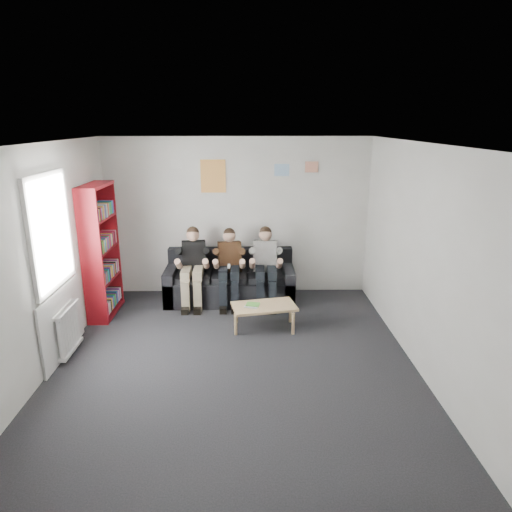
{
  "coord_description": "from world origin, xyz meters",
  "views": [
    {
      "loc": [
        0.17,
        -5.22,
        2.94
      ],
      "look_at": [
        0.3,
        1.3,
        1.0
      ],
      "focal_mm": 32.0,
      "sensor_mm": 36.0,
      "label": 1
    }
  ],
  "objects": [
    {
      "name": "radiator",
      "position": [
        -2.15,
        0.2,
        0.35
      ],
      "size": [
        0.1,
        0.64,
        0.6
      ],
      "color": "white",
      "rests_on": "ground"
    },
    {
      "name": "game_cases",
      "position": [
        0.23,
        0.9,
        0.38
      ],
      "size": [
        0.21,
        0.17,
        0.03
      ],
      "rotation": [
        0.0,
        0.0,
        -0.29
      ],
      "color": "silver",
      "rests_on": "coffee_table"
    },
    {
      "name": "poster_blue",
      "position": [
        0.75,
        2.49,
        2.15
      ],
      "size": [
        0.25,
        0.01,
        0.2
      ],
      "primitive_type": "cube",
      "color": "#429FE0",
      "rests_on": "room_shell"
    },
    {
      "name": "person_right",
      "position": [
        0.47,
        1.9,
        0.64
      ],
      "size": [
        0.39,
        0.83,
        1.28
      ],
      "rotation": [
        0.0,
        0.0,
        -0.13
      ],
      "color": "white",
      "rests_on": "sofa"
    },
    {
      "name": "sofa",
      "position": [
        -0.13,
        2.09,
        0.3
      ],
      "size": [
        2.14,
        0.88,
        0.83
      ],
      "color": "black",
      "rests_on": "ground"
    },
    {
      "name": "poster_sign",
      "position": [
        -1.0,
        2.49,
        2.25
      ],
      "size": [
        0.2,
        0.01,
        0.14
      ],
      "primitive_type": "cube",
      "color": "silver",
      "rests_on": "room_shell"
    },
    {
      "name": "window",
      "position": [
        -2.22,
        0.2,
        1.03
      ],
      "size": [
        0.05,
        1.3,
        2.36
      ],
      "color": "white",
      "rests_on": "room_shell"
    },
    {
      "name": "poster_large",
      "position": [
        -0.4,
        2.49,
        2.05
      ],
      "size": [
        0.42,
        0.01,
        0.55
      ],
      "primitive_type": "cube",
      "color": "gold",
      "rests_on": "room_shell"
    },
    {
      "name": "coffee_table",
      "position": [
        0.4,
        0.93,
        0.32
      ],
      "size": [
        0.91,
        0.5,
        0.36
      ],
      "rotation": [
        0.0,
        0.0,
        0.2
      ],
      "color": "#DBC17E",
      "rests_on": "ground"
    },
    {
      "name": "person_middle",
      "position": [
        -0.13,
        1.9,
        0.63
      ],
      "size": [
        0.37,
        0.8,
        1.25
      ],
      "rotation": [
        0.0,
        0.0,
        0.17
      ],
      "color": "#492F18",
      "rests_on": "sofa"
    },
    {
      "name": "poster_pink",
      "position": [
        1.25,
        2.49,
        2.2
      ],
      "size": [
        0.22,
        0.01,
        0.18
      ],
      "primitive_type": "cube",
      "color": "#B93A8C",
      "rests_on": "room_shell"
    },
    {
      "name": "person_left",
      "position": [
        -0.73,
        1.9,
        0.64
      ],
      "size": [
        0.39,
        0.83,
        1.28
      ],
      "rotation": [
        0.0,
        0.0,
        0.14
      ],
      "color": "black",
      "rests_on": "sofa"
    },
    {
      "name": "bookshelf",
      "position": [
        -2.07,
        1.53,
        1.03
      ],
      "size": [
        0.31,
        0.92,
        2.05
      ],
      "rotation": [
        0.0,
        0.0,
        -0.02
      ],
      "color": "maroon",
      "rests_on": "ground"
    },
    {
      "name": "room_shell",
      "position": [
        0.0,
        0.0,
        1.35
      ],
      "size": [
        5.0,
        5.0,
        5.0
      ],
      "color": "black",
      "rests_on": "ground"
    }
  ]
}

